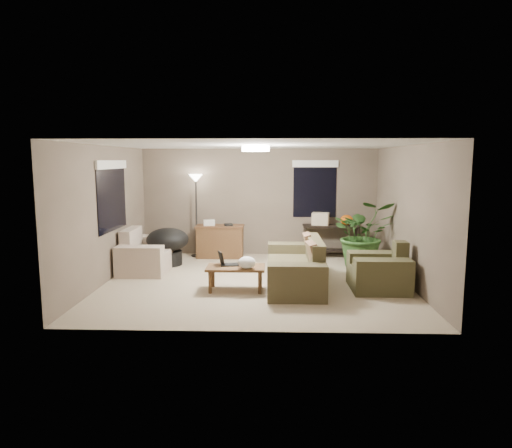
{
  "coord_description": "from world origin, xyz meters",
  "views": [
    {
      "loc": [
        0.28,
        -8.23,
        2.24
      ],
      "look_at": [
        0.0,
        0.2,
        1.05
      ],
      "focal_mm": 32.0,
      "sensor_mm": 36.0,
      "label": 1
    }
  ],
  "objects_px": {
    "houseplant": "(363,241)",
    "cat_scratching_post": "(383,270)",
    "loveseat": "(146,255)",
    "coffee_table": "(236,270)",
    "floor_lamp": "(196,188)",
    "main_sofa": "(297,269)",
    "desk": "(220,241)",
    "console_table": "(331,238)",
    "papasan_chair": "(168,243)",
    "armchair": "(379,273)"
  },
  "relations": [
    {
      "from": "papasan_chair",
      "to": "main_sofa",
      "type": "bearing_deg",
      "value": -29.94
    },
    {
      "from": "coffee_table",
      "to": "main_sofa",
      "type": "bearing_deg",
      "value": 17.85
    },
    {
      "from": "loveseat",
      "to": "floor_lamp",
      "type": "xyz_separation_m",
      "value": [
        0.82,
        1.36,
        1.3
      ]
    },
    {
      "from": "loveseat",
      "to": "armchair",
      "type": "height_order",
      "value": "same"
    },
    {
      "from": "coffee_table",
      "to": "houseplant",
      "type": "height_order",
      "value": "houseplant"
    },
    {
      "from": "main_sofa",
      "to": "loveseat",
      "type": "bearing_deg",
      "value": 159.81
    },
    {
      "from": "loveseat",
      "to": "console_table",
      "type": "xyz_separation_m",
      "value": [
        3.95,
        1.38,
        0.14
      ]
    },
    {
      "from": "desk",
      "to": "cat_scratching_post",
      "type": "xyz_separation_m",
      "value": [
        3.25,
        -2.01,
        -0.16
      ]
    },
    {
      "from": "coffee_table",
      "to": "console_table",
      "type": "xyz_separation_m",
      "value": [
        1.99,
        2.83,
        0.08
      ]
    },
    {
      "from": "cat_scratching_post",
      "to": "houseplant",
      "type": "bearing_deg",
      "value": 97.78
    },
    {
      "from": "houseplant",
      "to": "cat_scratching_post",
      "type": "bearing_deg",
      "value": -82.22
    },
    {
      "from": "loveseat",
      "to": "floor_lamp",
      "type": "distance_m",
      "value": 2.05
    },
    {
      "from": "main_sofa",
      "to": "coffee_table",
      "type": "height_order",
      "value": "main_sofa"
    },
    {
      "from": "main_sofa",
      "to": "loveseat",
      "type": "height_order",
      "value": "same"
    },
    {
      "from": "floor_lamp",
      "to": "loveseat",
      "type": "bearing_deg",
      "value": -121.21
    },
    {
      "from": "armchair",
      "to": "desk",
      "type": "height_order",
      "value": "armchair"
    },
    {
      "from": "desk",
      "to": "papasan_chair",
      "type": "relative_size",
      "value": 1.12
    },
    {
      "from": "armchair",
      "to": "floor_lamp",
      "type": "bearing_deg",
      "value": 143.54
    },
    {
      "from": "desk",
      "to": "armchair",
      "type": "bearing_deg",
      "value": -39.74
    },
    {
      "from": "loveseat",
      "to": "coffee_table",
      "type": "relative_size",
      "value": 1.6
    },
    {
      "from": "papasan_chair",
      "to": "floor_lamp",
      "type": "relative_size",
      "value": 0.51
    },
    {
      "from": "desk",
      "to": "console_table",
      "type": "relative_size",
      "value": 0.85
    },
    {
      "from": "floor_lamp",
      "to": "papasan_chair",
      "type": "bearing_deg",
      "value": -117.05
    },
    {
      "from": "desk",
      "to": "houseplant",
      "type": "relative_size",
      "value": 0.78
    },
    {
      "from": "loveseat",
      "to": "coffee_table",
      "type": "distance_m",
      "value": 2.44
    },
    {
      "from": "coffee_table",
      "to": "houseplant",
      "type": "distance_m",
      "value": 3.12
    },
    {
      "from": "loveseat",
      "to": "floor_lamp",
      "type": "relative_size",
      "value": 0.84
    },
    {
      "from": "papasan_chair",
      "to": "floor_lamp",
      "type": "bearing_deg",
      "value": 62.95
    },
    {
      "from": "desk",
      "to": "floor_lamp",
      "type": "bearing_deg",
      "value": 166.7
    },
    {
      "from": "desk",
      "to": "console_table",
      "type": "distance_m",
      "value": 2.57
    },
    {
      "from": "main_sofa",
      "to": "coffee_table",
      "type": "bearing_deg",
      "value": -162.15
    },
    {
      "from": "coffee_table",
      "to": "console_table",
      "type": "height_order",
      "value": "console_table"
    },
    {
      "from": "loveseat",
      "to": "console_table",
      "type": "distance_m",
      "value": 4.18
    },
    {
      "from": "houseplant",
      "to": "main_sofa",
      "type": "bearing_deg",
      "value": -134.98
    },
    {
      "from": "desk",
      "to": "cat_scratching_post",
      "type": "relative_size",
      "value": 2.2
    },
    {
      "from": "desk",
      "to": "console_table",
      "type": "bearing_deg",
      "value": 3.41
    },
    {
      "from": "floor_lamp",
      "to": "houseplant",
      "type": "height_order",
      "value": "floor_lamp"
    },
    {
      "from": "cat_scratching_post",
      "to": "floor_lamp",
      "type": "bearing_deg",
      "value": 150.74
    },
    {
      "from": "floor_lamp",
      "to": "houseplant",
      "type": "bearing_deg",
      "value": -15.35
    },
    {
      "from": "armchair",
      "to": "main_sofa",
      "type": "bearing_deg",
      "value": 171.68
    },
    {
      "from": "armchair",
      "to": "floor_lamp",
      "type": "height_order",
      "value": "floor_lamp"
    },
    {
      "from": "coffee_table",
      "to": "console_table",
      "type": "relative_size",
      "value": 0.77
    },
    {
      "from": "houseplant",
      "to": "cat_scratching_post",
      "type": "relative_size",
      "value": 2.83
    },
    {
      "from": "armchair",
      "to": "desk",
      "type": "xyz_separation_m",
      "value": [
        -3.06,
        2.54,
        0.08
      ]
    },
    {
      "from": "desk",
      "to": "console_table",
      "type": "height_order",
      "value": "same"
    },
    {
      "from": "console_table",
      "to": "papasan_chair",
      "type": "relative_size",
      "value": 1.32
    },
    {
      "from": "coffee_table",
      "to": "desk",
      "type": "xyz_separation_m",
      "value": [
        -0.57,
        2.68,
        0.02
      ]
    },
    {
      "from": "floor_lamp",
      "to": "desk",
      "type": "bearing_deg",
      "value": -13.3
    },
    {
      "from": "main_sofa",
      "to": "desk",
      "type": "distance_m",
      "value": 2.85
    },
    {
      "from": "armchair",
      "to": "floor_lamp",
      "type": "xyz_separation_m",
      "value": [
        -3.62,
        2.68,
        1.3
      ]
    }
  ]
}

